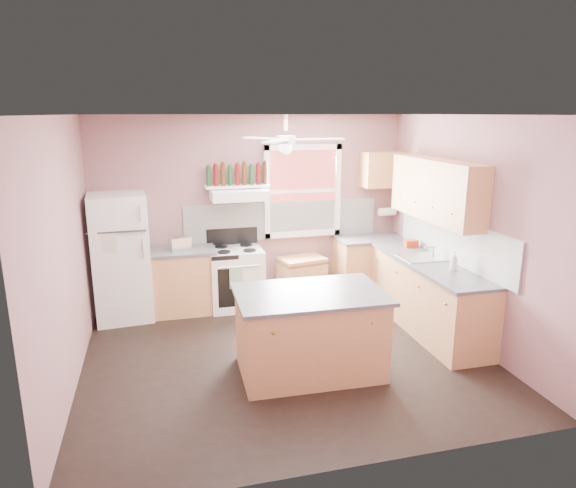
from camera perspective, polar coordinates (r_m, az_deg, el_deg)
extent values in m
plane|color=black|center=(6.06, -0.22, -12.27)|extent=(4.50, 4.50, 0.00)
plane|color=white|center=(5.42, -0.24, 14.16)|extent=(4.50, 4.50, 0.00)
cube|color=#825759|center=(7.53, -4.01, 3.85)|extent=(4.50, 0.05, 2.70)
cube|color=#825759|center=(6.52, 19.56, 1.40)|extent=(0.05, 4.00, 2.70)
cube|color=#825759|center=(5.51, -23.82, -1.26)|extent=(0.05, 4.00, 2.70)
cube|color=white|center=(7.61, -0.60, 2.66)|extent=(2.90, 0.03, 0.55)
cube|color=white|center=(6.78, 17.77, 0.50)|extent=(0.03, 2.60, 0.55)
cube|color=maroon|center=(7.61, 1.60, 5.91)|extent=(1.00, 0.02, 1.20)
cube|color=white|center=(7.59, 1.66, 5.88)|extent=(1.16, 0.07, 1.36)
cube|color=white|center=(7.18, -18.07, -1.42)|extent=(0.78, 0.76, 1.71)
cube|color=#BB7C4E|center=(7.33, -11.62, -4.14)|extent=(0.90, 0.60, 0.86)
cube|color=#49494C|center=(7.20, -11.80, -0.75)|extent=(0.92, 0.62, 0.04)
cube|color=silver|center=(7.14, -11.92, 0.04)|extent=(0.32, 0.24, 0.18)
cube|color=white|center=(7.37, -5.79, -3.79)|extent=(0.75, 0.64, 0.86)
cube|color=white|center=(7.18, -5.46, 5.49)|extent=(0.78, 0.50, 0.14)
cube|color=white|center=(7.28, -5.63, 6.41)|extent=(0.90, 0.26, 0.03)
cube|color=#BB7C4E|center=(7.67, 1.56, -3.84)|extent=(0.72, 0.55, 0.64)
cube|color=#BB7C4E|center=(7.94, 9.07, -2.57)|extent=(1.00, 0.60, 0.86)
cube|color=#BB7C4E|center=(6.84, 15.26, -5.71)|extent=(0.60, 2.20, 0.86)
cube|color=#49494C|center=(7.82, 9.19, 0.58)|extent=(1.02, 0.62, 0.04)
cube|color=#49494C|center=(6.70, 15.43, -2.10)|extent=(0.62, 2.22, 0.04)
cube|color=silver|center=(6.86, 14.62, -1.52)|extent=(0.55, 0.45, 0.03)
cylinder|color=silver|center=(6.92, 15.82, -0.83)|extent=(0.03, 0.03, 0.14)
cube|color=#BB7C4E|center=(6.75, 16.14, 5.81)|extent=(0.33, 1.80, 0.76)
cube|color=#BB7C4E|center=(7.85, 10.47, 8.14)|extent=(0.60, 0.33, 0.52)
cylinder|color=white|center=(8.02, 10.95, 3.55)|extent=(0.26, 0.12, 0.12)
cube|color=#BB7C4E|center=(5.56, 2.44, -9.95)|extent=(1.50, 0.97, 0.86)
cube|color=#49494C|center=(5.39, 2.49, -5.59)|extent=(1.59, 1.06, 0.04)
cylinder|color=white|center=(5.43, -0.24, 11.52)|extent=(0.20, 0.20, 0.08)
imported|color=silver|center=(6.39, 17.95, -1.78)|extent=(0.13, 0.13, 0.24)
cube|color=#B42E0F|center=(7.36, 13.51, 0.05)|extent=(0.18, 0.13, 0.10)
cylinder|color=#143819|center=(7.21, -8.83, 7.43)|extent=(0.06, 0.06, 0.27)
cylinder|color=#590F0F|center=(7.22, -8.04, 7.55)|extent=(0.06, 0.06, 0.29)
cylinder|color=#3F230F|center=(7.23, -7.25, 7.67)|extent=(0.06, 0.06, 0.31)
cylinder|color=#143819|center=(7.24, -6.45, 7.54)|extent=(0.06, 0.06, 0.27)
cylinder|color=#590F0F|center=(7.26, -5.66, 7.66)|extent=(0.06, 0.06, 0.29)
cylinder|color=#3F230F|center=(7.27, -4.88, 7.77)|extent=(0.06, 0.06, 0.31)
cylinder|color=#143819|center=(7.29, -4.10, 7.64)|extent=(0.06, 0.06, 0.27)
cylinder|color=#590F0F|center=(7.31, -3.32, 7.75)|extent=(0.06, 0.06, 0.29)
cylinder|color=#3F230F|center=(7.33, -2.55, 7.85)|extent=(0.06, 0.06, 0.31)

